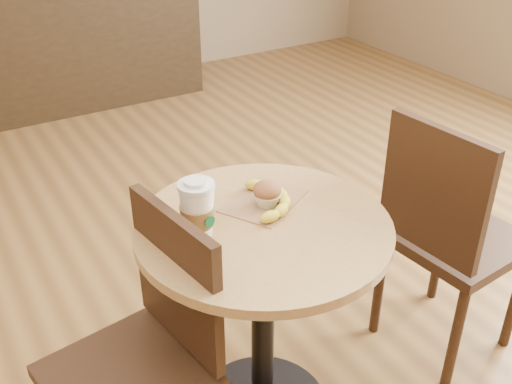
# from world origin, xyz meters

# --- Properties ---
(cafe_table) EXTENTS (0.71, 0.71, 0.75)m
(cafe_table) POSITION_xyz_m (-0.08, 0.07, 0.54)
(cafe_table) COLOR black
(cafe_table) RESTS_ON ground
(chair_left) EXTENTS (0.44, 0.44, 0.88)m
(chair_left) POSITION_xyz_m (-0.47, 0.03, 0.48)
(chair_left) COLOR black
(chair_left) RESTS_ON ground
(chair_right) EXTENTS (0.44, 0.44, 0.93)m
(chair_right) POSITION_xyz_m (0.62, 0.01, 0.51)
(chair_right) COLOR black
(chair_right) RESTS_ON ground
(service_counter) EXTENTS (2.30, 0.65, 1.04)m
(service_counter) POSITION_xyz_m (0.00, 3.18, 0.52)
(service_counter) COLOR black
(service_counter) RESTS_ON ground
(kraft_bag) EXTENTS (0.30, 0.27, 0.00)m
(kraft_bag) POSITION_xyz_m (-0.02, 0.17, 0.75)
(kraft_bag) COLOR #8C6543
(kraft_bag) RESTS_ON cafe_table
(coffee_cup) EXTENTS (0.10, 0.10, 0.16)m
(coffee_cup) POSITION_xyz_m (-0.26, 0.11, 0.82)
(coffee_cup) COLOR white
(coffee_cup) RESTS_ON cafe_table
(muffin) EXTENTS (0.08, 0.08, 0.07)m
(muffin) POSITION_xyz_m (-0.02, 0.14, 0.79)
(muffin) COLOR silver
(muffin) RESTS_ON kraft_bag
(banana) EXTENTS (0.24, 0.28, 0.03)m
(banana) POSITION_xyz_m (-0.02, 0.15, 0.77)
(banana) COLOR yellow
(banana) RESTS_ON kraft_bag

